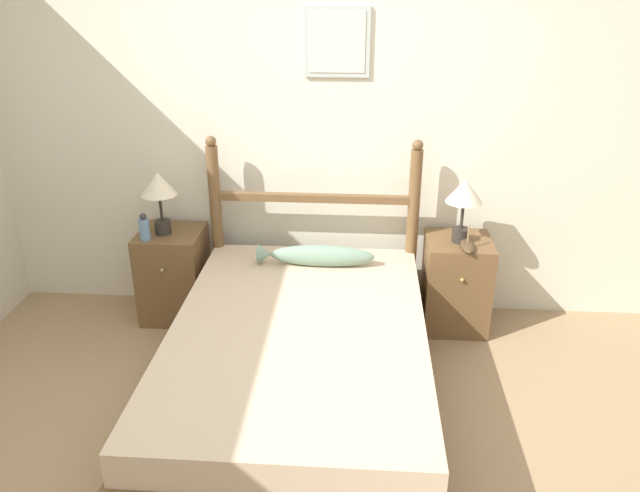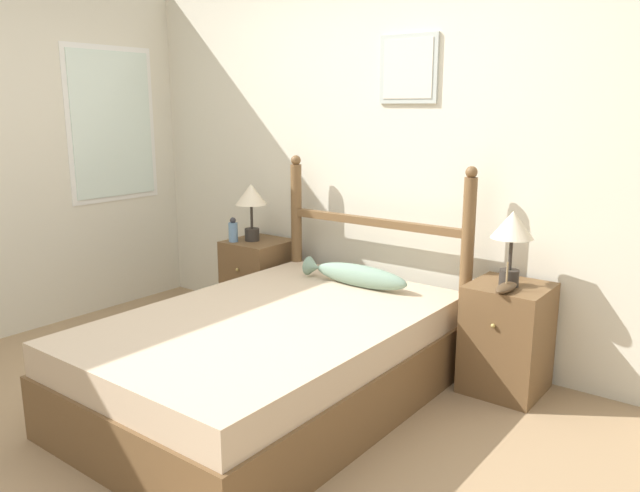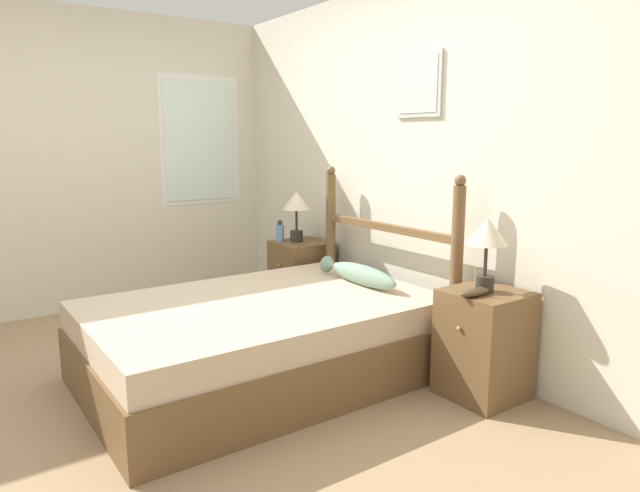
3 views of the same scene
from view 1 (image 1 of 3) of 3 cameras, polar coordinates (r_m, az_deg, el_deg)
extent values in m
plane|color=#9E7F5B|center=(3.23, -4.08, -19.84)|extent=(16.00, 16.00, 0.00)
cube|color=beige|center=(4.17, -1.28, 10.63)|extent=(6.40, 0.06, 2.55)
cube|color=#ADB7B2|center=(4.02, 1.58, 18.14)|extent=(0.40, 0.02, 0.42)
cube|color=beige|center=(4.01, 1.57, 18.12)|extent=(0.34, 0.01, 0.36)
cube|color=brown|center=(3.53, -1.92, -11.94)|extent=(1.39, 2.09, 0.33)
cube|color=#CCB293|center=(3.39, -1.98, -8.49)|extent=(1.35, 2.05, 0.17)
cylinder|color=brown|center=(4.29, -9.37, 1.24)|extent=(0.08, 0.08, 1.20)
sphere|color=brown|center=(4.09, -9.95, 9.41)|extent=(0.07, 0.07, 0.07)
cylinder|color=brown|center=(4.19, 8.38, 0.75)|extent=(0.08, 0.08, 1.20)
sphere|color=brown|center=(3.99, 8.93, 9.10)|extent=(0.07, 0.07, 0.07)
cube|color=brown|center=(4.10, -0.61, 4.42)|extent=(1.31, 0.05, 0.05)
cube|color=brown|center=(4.41, -13.21, -2.51)|extent=(0.42, 0.42, 0.63)
sphere|color=tan|center=(4.17, -14.24, -2.16)|extent=(0.02, 0.02, 0.02)
cube|color=brown|center=(4.27, 12.30, -3.35)|extent=(0.42, 0.42, 0.63)
sphere|color=tan|center=(4.01, 12.87, -3.05)|extent=(0.02, 0.02, 0.02)
cylinder|color=#2D2823|center=(4.26, -14.17, 1.70)|extent=(0.11, 0.11, 0.09)
cylinder|color=#2D2823|center=(4.21, -14.35, 3.40)|extent=(0.02, 0.02, 0.18)
cone|color=beige|center=(4.16, -14.58, 5.52)|extent=(0.23, 0.23, 0.15)
cylinder|color=#2D2823|center=(4.10, 12.71, 0.99)|extent=(0.11, 0.11, 0.09)
cylinder|color=#2D2823|center=(4.05, 12.88, 2.76)|extent=(0.02, 0.02, 0.18)
cone|color=beige|center=(4.00, 13.09, 4.95)|extent=(0.23, 0.23, 0.15)
cylinder|color=#668CB2|center=(4.18, -15.75, 1.47)|extent=(0.07, 0.07, 0.14)
sphere|color=#333338|center=(4.15, -15.89, 2.61)|extent=(0.04, 0.04, 0.04)
ellipsoid|color=#4C3823|center=(4.01, 13.30, 0.04)|extent=(0.08, 0.23, 0.04)
cylinder|color=#997F56|center=(3.98, 13.41, 1.11)|extent=(0.01, 0.01, 0.12)
ellipsoid|color=gray|center=(3.95, 0.21, -0.90)|extent=(0.66, 0.12, 0.14)
cone|color=gray|center=(3.99, -5.08, -0.74)|extent=(0.09, 0.13, 0.13)
camera|label=2|loc=(1.99, 73.23, -12.67)|focal=35.00mm
camera|label=3|loc=(3.01, 65.79, -5.31)|focal=32.00mm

